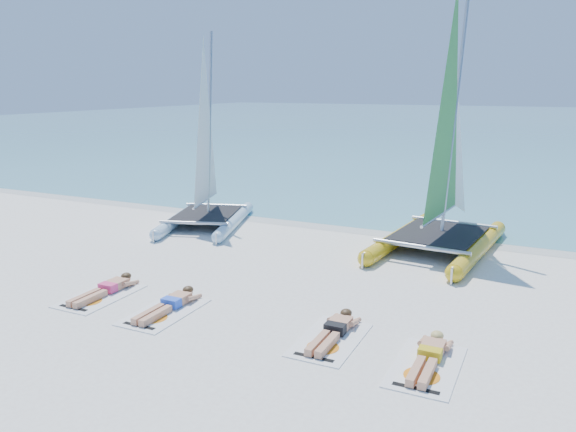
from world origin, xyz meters
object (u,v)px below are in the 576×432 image
at_px(towel_b, 164,312).
at_px(sunbather_c, 334,330).
at_px(catamaran_blue, 206,167).
at_px(sunbather_b, 170,303).
at_px(towel_c, 330,340).
at_px(towel_d, 426,366).
at_px(sunbather_d, 429,355).
at_px(sunbather_a, 107,288).
at_px(catamaran_yellow, 449,163).
at_px(towel_a, 101,296).

distance_m(towel_b, sunbather_c, 3.43).
xyz_separation_m(catamaran_blue, sunbather_b, (3.22, -6.23, -1.75)).
height_order(towel_b, towel_c, same).
height_order(sunbather_c, towel_d, sunbather_c).
distance_m(sunbather_b, towel_d, 5.14).
xyz_separation_m(towel_d, sunbather_d, (-0.00, 0.19, 0.11)).
height_order(sunbather_a, sunbather_c, same).
bearing_deg(sunbather_d, towel_d, -90.00).
bearing_deg(catamaran_blue, sunbather_c, -59.39).
height_order(sunbather_c, sunbather_d, same).
bearing_deg(sunbather_c, catamaran_blue, 137.95).
xyz_separation_m(catamaran_yellow, sunbather_b, (-4.08, -7.08, -2.20)).
relative_size(towel_c, towel_d, 1.00).
bearing_deg(towel_c, catamaran_yellow, 84.49).
distance_m(towel_b, sunbather_b, 0.22).
relative_size(catamaran_yellow, sunbather_a, 4.27).
xyz_separation_m(towel_b, towel_d, (5.14, 0.00, 0.00)).
bearing_deg(sunbather_c, sunbather_b, -175.75).
xyz_separation_m(sunbather_a, towel_b, (1.76, -0.31, -0.11)).
bearing_deg(sunbather_a, towel_d, -2.52).
bearing_deg(catamaran_blue, sunbather_d, -54.02).
bearing_deg(sunbather_a, catamaran_yellow, 50.04).
bearing_deg(sunbather_b, towel_b, -90.00).
height_order(towel_a, towel_d, same).
bearing_deg(towel_a, towel_d, -0.92).
height_order(sunbather_a, towel_b, sunbather_a).
distance_m(towel_b, towel_c, 3.41).
bearing_deg(towel_d, catamaran_blue, 142.49).
distance_m(towel_c, towel_d, 1.75).
height_order(towel_c, sunbather_c, sunbather_c).
bearing_deg(towel_c, sunbather_a, 179.39).
height_order(towel_b, towel_d, same).
bearing_deg(towel_a, sunbather_d, 0.67).
height_order(towel_b, sunbather_d, sunbather_d).
relative_size(sunbather_b, towel_d, 0.93).
xyz_separation_m(towel_c, sunbather_d, (1.73, -0.06, 0.11)).
xyz_separation_m(towel_a, towel_d, (6.89, -0.11, 0.00)).
relative_size(towel_d, sunbather_d, 1.07).
bearing_deg(towel_d, sunbather_b, 177.91).
bearing_deg(sunbather_c, sunbather_a, -178.48).
bearing_deg(sunbather_a, towel_b, -9.94).
bearing_deg(sunbather_c, towel_d, -14.27).
height_order(catamaran_yellow, towel_c, catamaran_yellow).
distance_m(sunbather_b, sunbather_c, 3.41).
bearing_deg(towel_c, sunbather_d, -1.87).
distance_m(catamaran_yellow, sunbather_a, 9.35).
xyz_separation_m(catamaran_yellow, towel_b, (-4.08, -7.27, -2.31)).
height_order(catamaran_yellow, sunbather_c, catamaran_yellow).
xyz_separation_m(towel_b, towel_c, (3.40, 0.25, 0.00)).
xyz_separation_m(towel_c, towel_d, (1.73, -0.25, 0.00)).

